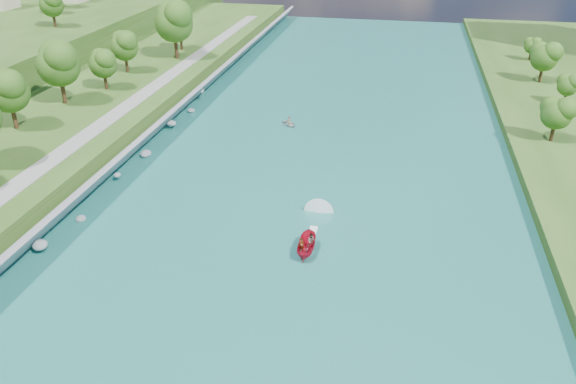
# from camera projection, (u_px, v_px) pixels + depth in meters

# --- Properties ---
(ground) EXTENTS (260.00, 260.00, 0.00)m
(ground) POSITION_uv_depth(u_px,v_px,m) (261.00, 306.00, 52.04)
(ground) COLOR #2D5119
(ground) RESTS_ON ground
(river_water) EXTENTS (55.00, 240.00, 0.10)m
(river_water) POSITION_uv_depth(u_px,v_px,m) (300.00, 204.00, 69.36)
(river_water) COLOR #185E58
(river_water) RESTS_ON ground
(ridge_west) EXTENTS (60.00, 120.00, 9.00)m
(ridge_west) POSITION_uv_depth(u_px,v_px,m) (44.00, 23.00, 146.99)
(ridge_west) COLOR #2D5119
(ridge_west) RESTS_ON ground
(riprap_bank) EXTENTS (4.25, 236.00, 4.23)m
(riprap_bank) POSITION_uv_depth(u_px,v_px,m) (102.00, 176.00, 72.28)
(riprap_bank) COLOR slate
(riprap_bank) RESTS_ON ground
(riverside_path) EXTENTS (3.00, 200.00, 0.10)m
(riverside_path) POSITION_uv_depth(u_px,v_px,m) (57.00, 156.00, 73.52)
(riverside_path) COLOR gray
(riverside_path) RESTS_ON berm_west
(motorboat) EXTENTS (3.60, 19.15, 2.13)m
(motorboat) POSITION_uv_depth(u_px,v_px,m) (308.00, 241.00, 60.29)
(motorboat) COLOR #B00E23
(motorboat) RESTS_ON river_water
(raft) EXTENTS (3.91, 4.01, 1.56)m
(raft) POSITION_uv_depth(u_px,v_px,m) (289.00, 123.00, 92.80)
(raft) COLOR #9A9DA2
(raft) RESTS_ON river_water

